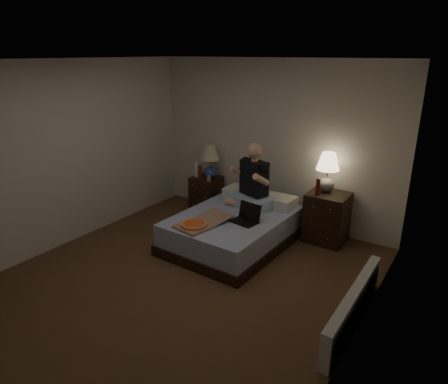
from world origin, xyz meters
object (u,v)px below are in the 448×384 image
Objects in this scene: bed at (233,230)px; lamp_right at (327,172)px; water_bottle at (197,170)px; beer_bottle_right at (318,186)px; radiator at (353,307)px; pizza_box at (194,225)px; nightstand_left at (206,194)px; lamp_left at (210,162)px; beer_bottle_left at (200,172)px; laptop at (244,214)px; person at (252,175)px; nightstand_right at (327,218)px; soda_can at (209,178)px.

lamp_right is (0.97, 0.91, 0.77)m from bed.
water_bottle is (-1.22, 0.78, 0.49)m from bed.
water_bottle is 1.09× the size of beer_bottle_right.
pizza_box is at bearing 174.67° from radiator.
bed is at bearing -136.95° from lamp_right.
pizza_box is (0.88, -1.48, 0.19)m from nightstand_left.
bed is 1.46m from lamp_left.
beer_bottle_left reaches higher than nightstand_left.
beer_bottle_left is (-1.09, 0.72, 0.48)m from bed.
pizza_box is (1.02, -1.41, -0.23)m from water_bottle.
lamp_right is (2.04, 0.06, 0.70)m from nightstand_left.
pizza_box is at bearing -122.60° from laptop.
person is at bearing -14.76° from water_bottle.
nightstand_right reaches higher than laptop.
bed is at bearing -37.94° from nightstand_left.
water_bottle is at bearing -154.24° from nightstand_left.
beer_bottle_right is at bearing 123.12° from radiator.
laptop is at bearing -35.37° from soda_can.
nightstand_right is (2.12, -0.01, 0.06)m from nightstand_left.
person is (1.02, -0.40, 0.04)m from lamp_left.
laptop is at bearing -38.04° from lamp_left.
beer_bottle_left is at bearing 152.86° from radiator.
soda_can is at bearing -7.18° from beer_bottle_left.
nightstand_right is at bearing 1.46° from water_bottle.
laptop is at bearing -129.32° from nightstand_right.
beer_bottle_left is at bearing -176.80° from nightstand_right.
person is 0.71m from laptop.
laptop reaches higher than bed.
nightstand_right is 0.65m from lamp_right.
laptop is at bearing 58.74° from pizza_box.
beer_bottle_right is 1.79m from pizza_box.
laptop is at bearing -32.14° from beer_bottle_left.
radiator is (1.91, -1.28, -0.71)m from person.
bed is 7.67× the size of beer_bottle_left.
bed is 1.32m from beer_bottle_right.
soda_can is at bearing -175.83° from nightstand_right.
nightstand_right is 1.93m from pizza_box.
person is (-0.89, -0.28, 0.08)m from beer_bottle_right.
soda_can is 0.43× the size of beer_bottle_left.
nightstand_right is at bearing 2.97° from beer_bottle_left.
person is at bearing 146.15° from radiator.
soda_can is 1.00m from person.
beer_bottle_left is 1.00× the size of beer_bottle_right.
person reaches higher than lamp_right.
beer_bottle_left is at bearing 156.93° from laptop.
radiator is at bearing -61.02° from lamp_right.
lamp_right is 2.43× the size of beer_bottle_right.
beer_bottle_right is at bearing 0.77° from soda_can.
lamp_right is 2.14m from radiator.
lamp_right is 1.05m from person.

